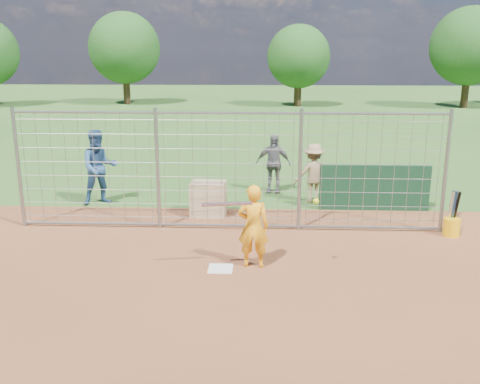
{
  "coord_description": "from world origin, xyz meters",
  "views": [
    {
      "loc": [
        0.74,
        -8.94,
        3.76
      ],
      "look_at": [
        0.3,
        0.8,
        1.15
      ],
      "focal_mm": 40.0,
      "sensor_mm": 36.0,
      "label": 1
    }
  ],
  "objects_px": {
    "bystander_a": "(99,167)",
    "bucket_with_bats": "(452,225)",
    "bystander_c": "(313,173)",
    "bystander_b": "(273,163)",
    "batter": "(253,226)",
    "equipment_bin": "(208,199)"
  },
  "relations": [
    {
      "from": "batter",
      "to": "bystander_c",
      "type": "height_order",
      "value": "batter"
    },
    {
      "from": "batter",
      "to": "bucket_with_bats",
      "type": "xyz_separation_m",
      "value": [
        4.08,
        1.8,
        -0.51
      ]
    },
    {
      "from": "batter",
      "to": "equipment_bin",
      "type": "height_order",
      "value": "batter"
    },
    {
      "from": "bystander_c",
      "to": "bucket_with_bats",
      "type": "bearing_deg",
      "value": 123.99
    },
    {
      "from": "bystander_a",
      "to": "bystander_c",
      "type": "xyz_separation_m",
      "value": [
        5.32,
        0.4,
        -0.19
      ]
    },
    {
      "from": "bystander_c",
      "to": "bystander_b",
      "type": "bearing_deg",
      "value": -55.89
    },
    {
      "from": "bystander_c",
      "to": "equipment_bin",
      "type": "relative_size",
      "value": 1.87
    },
    {
      "from": "bystander_c",
      "to": "bucket_with_bats",
      "type": "height_order",
      "value": "bystander_c"
    },
    {
      "from": "bystander_a",
      "to": "equipment_bin",
      "type": "height_order",
      "value": "bystander_a"
    },
    {
      "from": "bystander_a",
      "to": "batter",
      "type": "bearing_deg",
      "value": -70.75
    },
    {
      "from": "bucket_with_bats",
      "to": "bystander_c",
      "type": "bearing_deg",
      "value": 137.28
    },
    {
      "from": "bystander_b",
      "to": "bystander_c",
      "type": "relative_size",
      "value": 1.07
    },
    {
      "from": "bystander_b",
      "to": "equipment_bin",
      "type": "distance_m",
      "value": 2.69
    },
    {
      "from": "batter",
      "to": "bystander_c",
      "type": "bearing_deg",
      "value": -105.13
    },
    {
      "from": "bystander_a",
      "to": "bystander_c",
      "type": "distance_m",
      "value": 5.33
    },
    {
      "from": "equipment_bin",
      "to": "bystander_c",
      "type": "bearing_deg",
      "value": 29.93
    },
    {
      "from": "batter",
      "to": "equipment_bin",
      "type": "distance_m",
      "value": 3.22
    },
    {
      "from": "bucket_with_bats",
      "to": "batter",
      "type": "bearing_deg",
      "value": -156.19
    },
    {
      "from": "batter",
      "to": "bystander_b",
      "type": "distance_m",
      "value": 5.19
    },
    {
      "from": "batter",
      "to": "bucket_with_bats",
      "type": "distance_m",
      "value": 4.49
    },
    {
      "from": "bystander_a",
      "to": "bucket_with_bats",
      "type": "distance_m",
      "value": 8.26
    },
    {
      "from": "bystander_a",
      "to": "bystander_b",
      "type": "relative_size",
      "value": 1.17
    }
  ]
}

